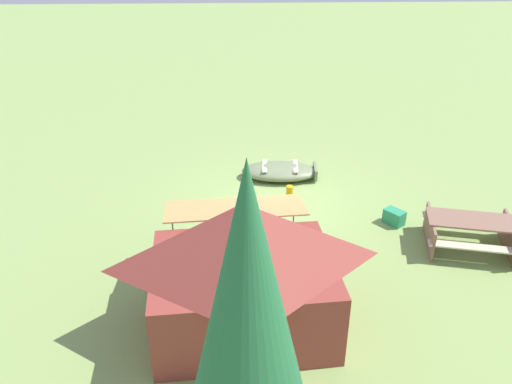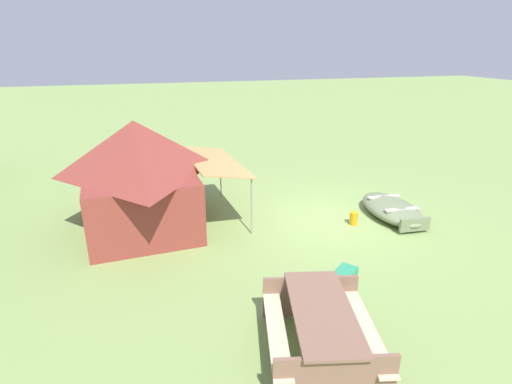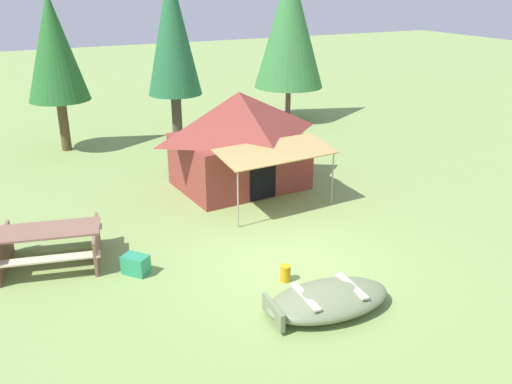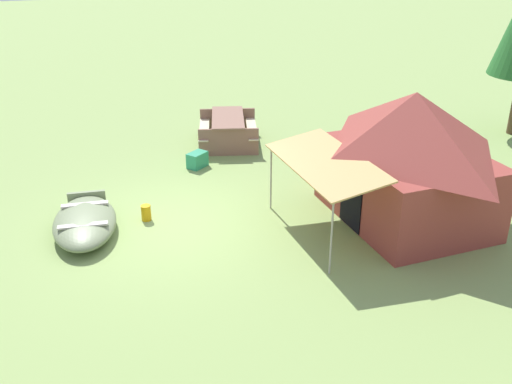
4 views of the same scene
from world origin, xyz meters
The scene contains 9 objects.
ground_plane centered at (0.00, 0.00, 0.00)m, with size 80.00×80.00×0.00m, color #819D54.
beached_rowboat centered at (-0.23, -1.76, 0.22)m, with size 2.34×1.35×0.42m.
canvas_cabin_tent centered at (0.99, 4.46, 1.36)m, with size 3.65×4.00×2.61m.
picnic_table centered at (-4.26, 2.11, 0.49)m, with size 2.26×1.95×0.76m.
cooler_box centered at (-2.85, 0.98, 0.19)m, with size 0.49×0.32×0.38m, color #299160.
fuel_can centered at (-0.39, -0.57, 0.16)m, with size 0.20×0.20×0.32m, color #D3970F.
pine_tree_back_left centered at (1.04, 9.89, 3.68)m, with size 1.86×1.86×5.85m.
pine_tree_back_right centered at (5.96, 10.53, 3.64)m, with size 2.71×2.71×5.94m.
pine_tree_far_center centered at (-2.79, 10.12, 3.34)m, with size 1.94×1.94×5.07m.
Camera 3 is at (-4.90, -8.39, 5.36)m, focal length 38.18 mm.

